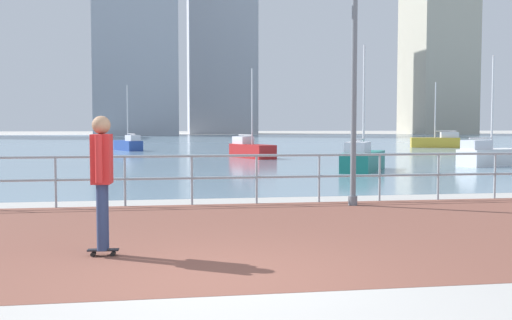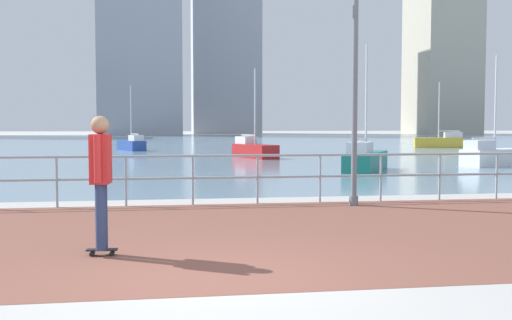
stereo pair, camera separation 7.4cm
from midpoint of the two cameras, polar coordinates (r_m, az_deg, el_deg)
ground at (r=46.47m, az=-7.79°, el=1.29°), size 220.00×220.00×0.00m
brick_paving at (r=9.40m, az=-5.01°, el=-7.09°), size 28.00×6.83×0.01m
harbor_water at (r=57.66m, az=-7.92°, el=1.70°), size 180.00×88.00×0.00m
waterfront_railing at (r=12.68m, az=-5.96°, el=-0.98°), size 25.25×0.06×1.08m
lamppost at (r=12.72m, az=8.95°, el=8.97°), size 0.79×0.44×5.34m
skateboarder at (r=7.92m, az=-14.48°, el=-1.08°), size 0.41×0.55×1.83m
sailboat_navy at (r=26.43m, az=21.92°, el=0.41°), size 3.38×2.24×4.57m
sailboat_red at (r=40.10m, az=-11.84°, el=1.50°), size 2.09×3.20×4.32m
sailboat_blue at (r=30.52m, az=-0.15°, el=1.03°), size 2.09×3.41×4.58m
sailboat_ivory at (r=22.12m, az=10.56°, el=0.08°), size 2.57×3.36×4.64m
sailboat_teal at (r=46.11m, az=17.38°, el=1.72°), size 3.63×2.10×4.87m
tower_steel at (r=113.40m, az=-2.97°, el=12.56°), size 12.47×10.25×41.07m
tower_concrete at (r=100.57m, az=-11.02°, el=12.92°), size 13.03×12.98×38.47m
tower_slate at (r=114.64m, az=17.54°, el=12.59°), size 10.09×12.55×42.19m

